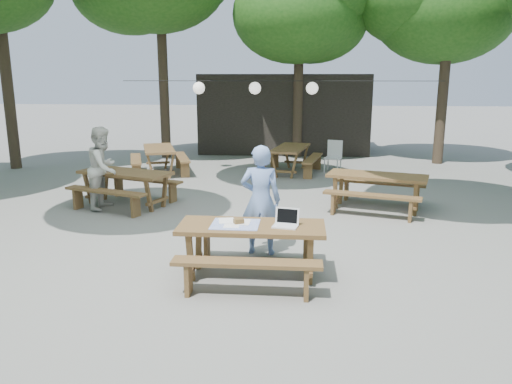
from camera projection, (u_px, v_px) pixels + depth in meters
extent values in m
plane|color=slate|center=(236.00, 236.00, 8.72)|extent=(80.00, 80.00, 0.00)
cube|color=black|center=(284.00, 113.00, 18.55)|extent=(6.00, 3.00, 2.80)
cube|color=#4C371B|center=(252.00, 227.00, 6.81)|extent=(2.00, 0.80, 0.06)
cube|color=#4C371B|center=(247.00, 263.00, 6.24)|extent=(1.90, 0.28, 0.05)
cube|color=#4C371B|center=(256.00, 232.00, 7.50)|extent=(1.90, 0.28, 0.05)
cube|color=#4C371B|center=(252.00, 253.00, 6.90)|extent=(1.70, 0.70, 0.69)
cube|color=#4C371B|center=(125.00, 173.00, 10.64)|extent=(2.15, 1.43, 0.06)
cube|color=#4C371B|center=(105.00, 191.00, 10.13)|extent=(1.88, 0.91, 0.05)
cube|color=#4C371B|center=(145.00, 179.00, 11.27)|extent=(1.88, 0.91, 0.05)
cube|color=#4C371B|center=(126.00, 190.00, 10.72)|extent=(1.84, 1.23, 0.69)
cube|color=#4C371B|center=(377.00, 176.00, 10.29)|extent=(2.14, 1.34, 0.06)
cube|color=#4C371B|center=(372.00, 195.00, 9.77)|extent=(1.90, 0.81, 0.05)
cube|color=#4C371B|center=(381.00, 183.00, 10.94)|extent=(1.90, 0.81, 0.05)
cube|color=#4C371B|center=(376.00, 194.00, 10.38)|extent=(1.83, 1.15, 0.69)
cube|color=#4C371B|center=(159.00, 149.00, 14.16)|extent=(1.41, 2.15, 0.06)
cube|color=#4C371B|center=(182.00, 157.00, 14.37)|extent=(0.88, 1.89, 0.05)
cube|color=#4C371B|center=(136.00, 159.00, 14.07)|extent=(0.88, 1.89, 0.05)
cube|color=#4C371B|center=(159.00, 162.00, 14.24)|extent=(1.21, 1.84, 0.69)
cube|color=#4C371B|center=(290.00, 148.00, 14.28)|extent=(1.17, 2.12, 0.06)
cube|color=#4C371B|center=(313.00, 158.00, 14.16)|extent=(0.64, 1.92, 0.05)
cube|color=#4C371B|center=(268.00, 156.00, 14.51)|extent=(0.64, 1.92, 0.05)
cube|color=#4C371B|center=(290.00, 161.00, 14.36)|extent=(1.01, 1.80, 0.69)
imported|color=#7596D6|center=(261.00, 200.00, 7.71)|extent=(0.65, 0.44, 1.72)
imported|color=silver|center=(104.00, 168.00, 10.40)|extent=(0.72, 0.89, 1.72)
cube|color=silver|center=(333.00, 158.00, 14.54)|extent=(0.56, 0.56, 0.04)
cube|color=silver|center=(335.00, 148.00, 14.66)|extent=(0.43, 0.18, 0.48)
cube|color=silver|center=(333.00, 165.00, 14.59)|extent=(0.53, 0.53, 0.38)
cube|color=white|center=(285.00, 226.00, 6.71)|extent=(0.37, 0.29, 0.02)
cube|color=white|center=(287.00, 216.00, 6.80)|extent=(0.34, 0.12, 0.23)
cube|color=black|center=(287.00, 216.00, 6.79)|extent=(0.28, 0.10, 0.19)
cube|color=blue|center=(235.00, 224.00, 6.82)|extent=(0.65, 0.55, 0.01)
cube|color=white|center=(232.00, 225.00, 6.79)|extent=(0.23, 0.31, 0.00)
cube|color=white|center=(243.00, 222.00, 6.90)|extent=(0.22, 0.30, 0.00)
cube|color=white|center=(226.00, 221.00, 6.96)|extent=(0.26, 0.33, 0.00)
cube|color=brown|center=(239.00, 221.00, 6.83)|extent=(0.16, 0.14, 0.06)
cylinder|color=black|center=(280.00, 81.00, 13.91)|extent=(9.00, 0.02, 0.02)
sphere|color=white|center=(199.00, 88.00, 14.15)|extent=(0.34, 0.34, 0.34)
sphere|color=white|center=(255.00, 88.00, 14.02)|extent=(0.34, 0.34, 0.34)
sphere|color=white|center=(312.00, 88.00, 13.88)|extent=(0.34, 0.34, 0.34)
cylinder|color=#2D2319|center=(7.00, 79.00, 14.58)|extent=(0.32, 0.32, 5.31)
cylinder|color=#2D2319|center=(164.00, 81.00, 16.68)|extent=(0.32, 0.32, 5.17)
cylinder|color=#2D2319|center=(298.00, 86.00, 16.83)|extent=(0.32, 0.32, 4.78)
ellipsoid|color=#1A4F15|center=(300.00, 2.00, 16.21)|extent=(4.08, 4.08, 3.06)
cylinder|color=#2D2319|center=(443.00, 92.00, 15.50)|extent=(0.32, 0.32, 4.50)
ellipsoid|color=#1A4F15|center=(450.00, 5.00, 14.93)|extent=(4.46, 4.46, 3.35)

